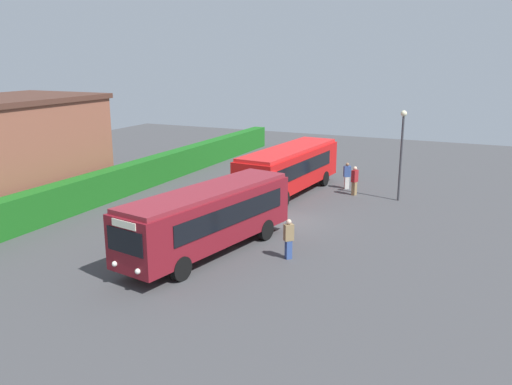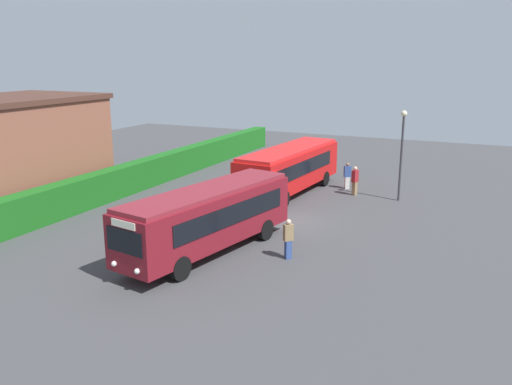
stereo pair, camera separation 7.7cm
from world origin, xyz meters
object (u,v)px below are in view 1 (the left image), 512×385
Objects in this scene: bus_red at (289,167)px; person_right at (347,175)px; person_left at (289,238)px; person_center at (355,180)px; lamppost at (402,145)px; bus_maroon at (208,216)px.

person_right is (2.81, -3.00, -0.80)m from bus_red.
bus_red is 5.71× the size of person_left.
person_left is at bearing 107.37° from person_center.
person_right is (13.42, 1.14, -0.03)m from person_left.
lamppost is at bearing -166.19° from person_center.
person_center reaches higher than person_right.
lamppost is (-0.11, -2.78, 2.44)m from person_center.
lamppost reaches higher than person_left.
bus_maroon reaches higher than bus_red.
person_right is at bearing -178.83° from bus_maroon.
bus_maroon is 1.80× the size of lamppost.
bus_maroon is 5.31× the size of person_center.
person_right is at bearing -42.57° from bus_red.
bus_red is 4.19m from person_right.
lamppost is (12.73, -5.99, 1.69)m from bus_maroon.
person_left is (-10.61, -4.14, -0.77)m from bus_red.
bus_red is at bearing -166.21° from bus_maroon.
person_center is (12.84, -3.22, -0.75)m from bus_maroon.
bus_red is at bearing -24.47° from person_left.
bus_red is (11.47, 0.67, 0.00)m from bus_maroon.
lamppost is (11.86, -2.52, 2.47)m from person_left.
person_left is at bearing -154.31° from bus_red.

